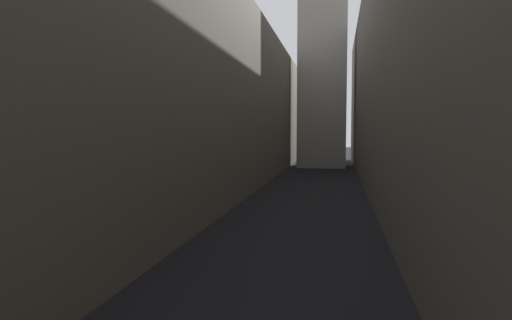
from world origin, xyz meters
TOP-DOWN VIEW (x-y plane):
  - ground_plane at (0.00, 48.00)m, footprint 264.00×264.00m
  - building_block_left at (-11.25, 50.00)m, footprint 11.50×108.00m
  - building_block_right at (11.81, 50.00)m, footprint 12.61×108.00m

SIDE VIEW (x-z plane):
  - ground_plane at x=0.00m, z-range 0.00..0.00m
  - building_block_left at x=-11.25m, z-range 0.00..19.04m
  - building_block_right at x=11.81m, z-range 0.00..23.22m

